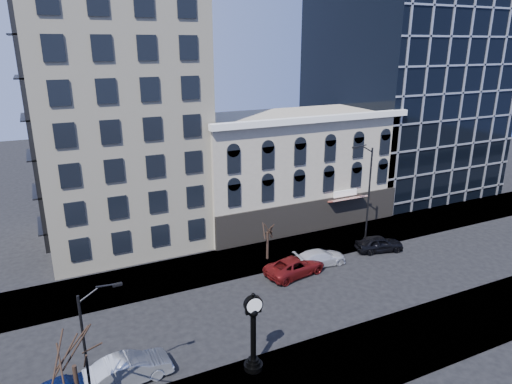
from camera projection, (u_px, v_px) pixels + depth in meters
ground at (255, 310)px, 34.69m from camera, size 160.00×160.00×0.00m
sidewalk_far at (217, 265)px, 41.54m from camera, size 160.00×6.00×0.12m
sidewalk_near at (311, 375)px, 27.81m from camera, size 160.00×6.00×0.12m
cream_tower at (109, 44)px, 42.42m from camera, size 15.90×15.40×42.50m
victorian_row at (290, 168)px, 51.41m from camera, size 22.60×11.19×12.50m
glass_office at (402, 85)px, 61.45m from camera, size 20.00×20.15×28.00m
street_clock at (253, 335)px, 27.55m from camera, size 1.20×1.20×5.29m
street_lamp_near at (94, 320)px, 22.81m from camera, size 2.06×0.32×7.96m
street_lamp_far at (364, 168)px, 43.75m from camera, size 2.67×0.54×10.32m
bare_tree_near at (71, 348)px, 21.31m from camera, size 4.32×4.32×7.42m
bare_tree_far at (268, 226)px, 41.77m from camera, size 2.51×2.51×4.31m
car_near_b at (129, 369)px, 27.12m from camera, size 5.19×2.16×1.67m
car_far_a at (295, 266)px, 39.85m from camera, size 6.01×3.56×1.57m
car_far_b at (320, 258)px, 41.62m from camera, size 5.04×2.32×1.43m
car_far_c at (379, 244)px, 44.36m from camera, size 4.94×2.90×1.58m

